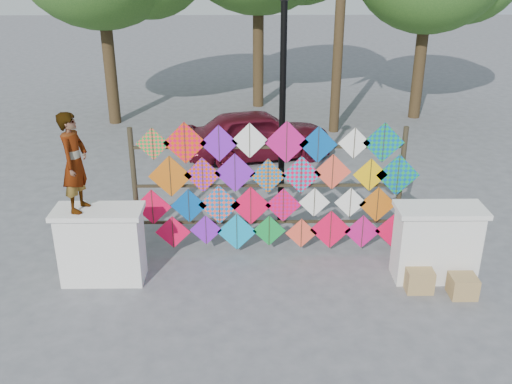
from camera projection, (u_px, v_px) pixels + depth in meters
ground at (269, 272)px, 9.61m from camera, size 80.00×80.00×0.00m
parapet_left at (102, 245)px, 9.14m from camera, size 1.40×0.65×1.28m
parapet_right at (436, 243)px, 9.20m from camera, size 1.40×0.65×1.28m
kite_rack at (273, 188)px, 9.80m from camera, size 4.93×0.24×2.43m
vendor_woman at (74, 162)px, 8.58m from camera, size 0.46×0.62×1.56m
sedan at (259, 134)px, 14.60m from camera, size 3.98×2.35×1.27m
lamppost at (283, 87)px, 10.39m from camera, size 0.28×0.28×4.46m
cardboard_box_near at (419, 279)px, 9.05m from camera, size 0.42×0.38×0.38m
cardboard_box_far at (463, 286)px, 8.90m from camera, size 0.41×0.37×0.34m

